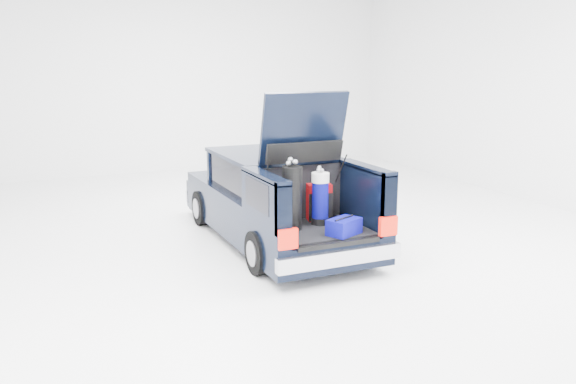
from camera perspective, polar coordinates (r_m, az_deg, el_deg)
name	(u,v)px	position (r m, az deg, el deg)	size (l,w,h in m)	color
ground	(276,241)	(10.00, -1.17, -4.60)	(14.00, 14.00, 0.00)	white
car	(273,200)	(9.92, -1.42, -0.72)	(1.87, 4.65, 2.47)	black
red_suitcase	(319,202)	(8.91, 2.95, -0.96)	(0.38, 0.29, 0.57)	#710307
black_golf_bag	(292,198)	(8.36, 0.37, -0.54)	(0.32, 0.34, 0.99)	black
blue_golf_bag	(320,198)	(8.67, 3.03, -0.56)	(0.33, 0.33, 0.84)	black
blue_duffel	(344,226)	(8.24, 5.26, -3.23)	(0.53, 0.46, 0.24)	#05046A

